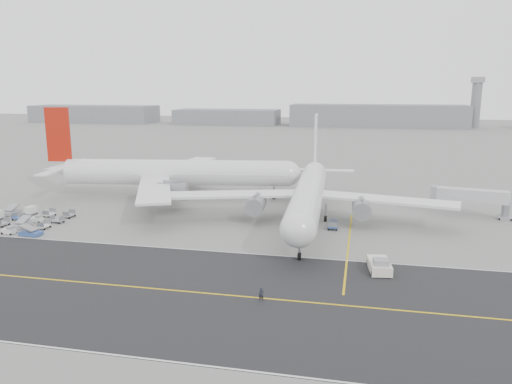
% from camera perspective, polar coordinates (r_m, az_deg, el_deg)
% --- Properties ---
extents(ground, '(700.00, 700.00, 0.00)m').
position_cam_1_polar(ground, '(83.80, -10.66, -5.77)').
color(ground, gray).
rests_on(ground, ground).
extents(taxiway, '(220.00, 59.00, 0.03)m').
position_cam_1_polar(taxiway, '(66.43, -12.63, -10.63)').
color(taxiway, '#272729').
rests_on(taxiway, ground).
extents(horizon_buildings, '(520.00, 28.00, 28.00)m').
position_cam_1_polar(horizon_buildings, '(334.43, 11.88, 7.35)').
color(horizon_buildings, slate).
rests_on(horizon_buildings, ground).
extents(control_tower, '(7.00, 7.00, 31.25)m').
position_cam_1_polar(control_tower, '(345.45, 23.85, 9.44)').
color(control_tower, slate).
rests_on(control_tower, ground).
extents(airliner_a, '(59.60, 58.55, 20.65)m').
position_cam_1_polar(airliner_a, '(116.14, -9.75, 2.22)').
color(airliner_a, white).
rests_on(airliner_a, ground).
extents(airliner_b, '(54.56, 55.26, 19.05)m').
position_cam_1_polar(airliner_b, '(94.67, 6.07, -0.14)').
color(airliner_b, white).
rests_on(airliner_b, ground).
extents(pushback_tug, '(3.46, 7.72, 2.18)m').
position_cam_1_polar(pushback_tug, '(72.05, 13.93, -8.13)').
color(pushback_tug, silver).
rests_on(pushback_tug, ground).
extents(jet_bridge, '(15.26, 5.20, 5.69)m').
position_cam_1_polar(jet_bridge, '(106.77, 23.33, -0.52)').
color(jet_bridge, gray).
rests_on(jet_bridge, ground).
extents(gse_cluster, '(22.25, 21.60, 1.82)m').
position_cam_1_polar(gse_cluster, '(103.54, -25.39, -3.33)').
color(gse_cluster, '#97979C').
rests_on(gse_cluster, ground).
extents(stray_dolly, '(1.73, 2.74, 1.66)m').
position_cam_1_polar(stray_dolly, '(91.42, 8.76, -4.20)').
color(stray_dolly, silver).
rests_on(stray_dolly, ground).
extents(ground_crew_a, '(0.70, 0.52, 1.76)m').
position_cam_1_polar(ground_crew_a, '(60.71, 0.60, -11.66)').
color(ground_crew_a, black).
rests_on(ground_crew_a, ground).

